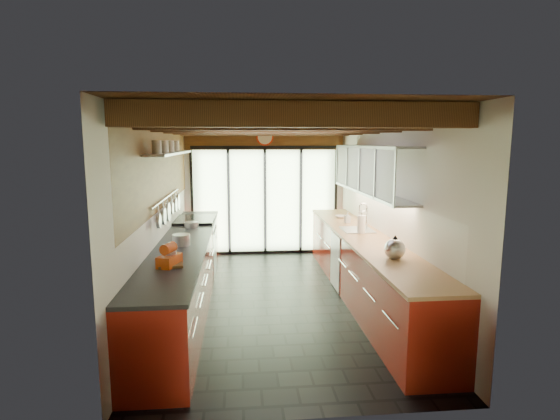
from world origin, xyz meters
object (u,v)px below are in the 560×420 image
at_px(soap_bottle, 347,217).
at_px(bowl, 341,217).
at_px(stand_mixer, 169,257).
at_px(paper_towel, 361,225).
at_px(kettle, 395,248).

bearing_deg(soap_bottle, bowl, 90.00).
bearing_deg(bowl, stand_mixer, -132.01).
relative_size(paper_towel, soap_bottle, 1.69).
distance_m(kettle, paper_towel, 1.40).
distance_m(kettle, bowl, 2.73).
xyz_separation_m(kettle, paper_towel, (0.00, 1.40, 0.01)).
relative_size(stand_mixer, bowl, 1.75).
distance_m(paper_towel, bowl, 1.33).
bearing_deg(kettle, paper_towel, 90.00).
bearing_deg(bowl, paper_towel, -90.00).
distance_m(paper_towel, soap_bottle, 0.84).
distance_m(stand_mixer, bowl, 3.80).
height_order(soap_bottle, bowl, soap_bottle).
relative_size(soap_bottle, bowl, 0.99).
bearing_deg(stand_mixer, kettle, 2.02).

